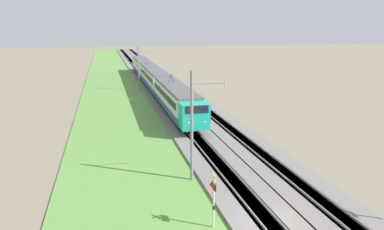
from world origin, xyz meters
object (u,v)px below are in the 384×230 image
object	(u,v)px
passenger_train	(154,77)
catenary_mast_near	(193,126)
catenary_mast_mid	(139,68)
crossing_signal_near	(213,196)

from	to	relation	value
passenger_train	catenary_mast_near	size ratio (longest dim) A/B	7.73
catenary_mast_mid	catenary_mast_near	bearing A→B (deg)	180.00
passenger_train	catenary_mast_mid	size ratio (longest dim) A/B	8.03
passenger_train	crossing_signal_near	size ratio (longest dim) A/B	18.99
passenger_train	catenary_mast_mid	bearing A→B (deg)	-76.38
catenary_mast_near	catenary_mast_mid	size ratio (longest dim) A/B	1.04
catenary_mast_near	catenary_mast_mid	distance (m)	39.95
catenary_mast_near	catenary_mast_mid	xyz separation A→B (m)	(39.95, -0.00, -0.15)
passenger_train	crossing_signal_near	bearing A→B (deg)	-3.70
crossing_signal_near	catenary_mast_near	world-z (taller)	catenary_mast_near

